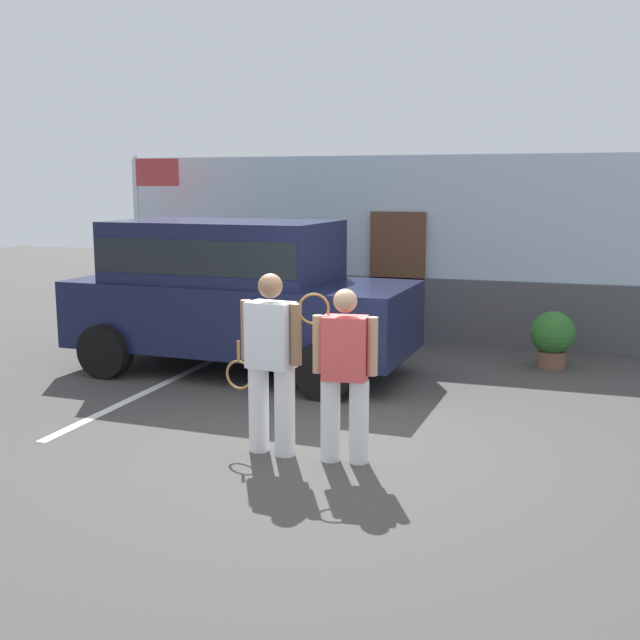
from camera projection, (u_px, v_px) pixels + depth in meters
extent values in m
plane|color=#423F3D|center=(325.00, 449.00, 7.55)|extent=(40.00, 40.00, 0.00)
cube|color=silver|center=(154.00, 388.00, 9.80)|extent=(0.12, 4.40, 0.01)
cube|color=silver|center=(433.00, 249.00, 12.56)|extent=(10.83, 0.30, 2.99)
cube|color=#4C4C51|center=(429.00, 311.00, 12.54)|extent=(9.09, 0.10, 1.05)
cube|color=brown|center=(397.00, 277.00, 12.60)|extent=(0.90, 0.06, 2.10)
cube|color=#141938|center=(242.00, 314.00, 10.56)|extent=(4.66, 2.06, 0.90)
cube|color=#141938|center=(224.00, 251.00, 10.50)|extent=(2.96, 1.86, 0.80)
cube|color=black|center=(224.00, 252.00, 10.51)|extent=(2.90, 1.88, 0.44)
cylinder|color=black|center=(371.00, 340.00, 10.99)|extent=(0.73, 0.28, 0.72)
cylinder|color=black|center=(325.00, 370.00, 9.23)|extent=(0.73, 0.28, 0.72)
cylinder|color=black|center=(179.00, 327.00, 12.05)|extent=(0.73, 0.28, 0.72)
cylinder|color=black|center=(105.00, 351.00, 10.29)|extent=(0.73, 0.28, 0.72)
cylinder|color=white|center=(285.00, 412.00, 7.32)|extent=(0.20, 0.20, 0.84)
cylinder|color=white|center=(259.00, 408.00, 7.45)|extent=(0.20, 0.20, 0.84)
cube|color=silver|center=(271.00, 335.00, 7.26)|extent=(0.46, 0.32, 0.62)
sphere|color=#8C6647|center=(270.00, 286.00, 7.18)|extent=(0.23, 0.23, 0.23)
cylinder|color=#8C6647|center=(296.00, 335.00, 7.14)|extent=(0.11, 0.11, 0.57)
cylinder|color=#8C6647|center=(246.00, 330.00, 7.37)|extent=(0.11, 0.11, 0.57)
torus|color=olive|center=(239.00, 375.00, 7.55)|extent=(0.37, 0.08, 0.37)
cylinder|color=olive|center=(238.00, 351.00, 7.51)|extent=(0.03, 0.03, 0.20)
cylinder|color=white|center=(359.00, 421.00, 7.13)|extent=(0.18, 0.18, 0.78)
cylinder|color=white|center=(330.00, 420.00, 7.19)|extent=(0.18, 0.18, 0.78)
cube|color=#E04C4C|center=(345.00, 348.00, 7.04)|extent=(0.43, 0.29, 0.58)
sphere|color=tan|center=(345.00, 301.00, 6.97)|extent=(0.22, 0.22, 0.22)
cylinder|color=tan|center=(372.00, 346.00, 6.99)|extent=(0.10, 0.10, 0.53)
cylinder|color=tan|center=(318.00, 344.00, 7.09)|extent=(0.10, 0.10, 0.53)
torus|color=olive|center=(314.00, 309.00, 7.09)|extent=(0.28, 0.14, 0.29)
cylinder|color=olive|center=(314.00, 334.00, 7.13)|extent=(0.03, 0.03, 0.20)
cylinder|color=brown|center=(551.00, 359.00, 10.89)|extent=(0.39, 0.39, 0.24)
sphere|color=#2D6B28|center=(553.00, 333.00, 10.82)|extent=(0.61, 0.61, 0.61)
cylinder|color=silver|center=(139.00, 246.00, 13.28)|extent=(0.05, 0.05, 3.00)
cube|color=#B23838|center=(157.00, 172.00, 12.94)|extent=(0.75, 0.12, 0.45)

